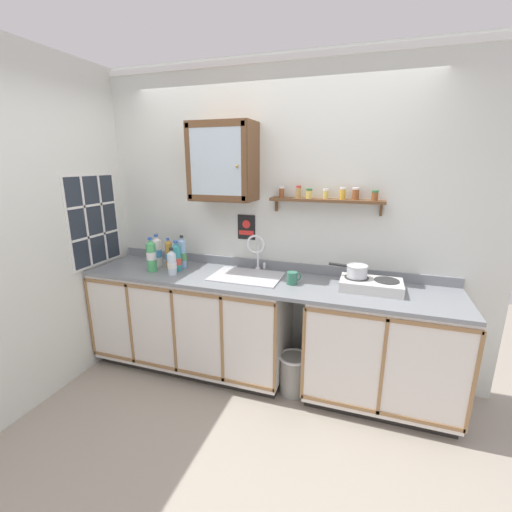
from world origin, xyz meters
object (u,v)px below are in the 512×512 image
Objects in this scene: sink at (248,279)px; wall_cabinet at (223,162)px; bottle_water_clear_2 at (172,263)px; warning_sign at (246,227)px; bottle_juice_amber_3 at (169,254)px; bottle_soda_green_1 at (151,256)px; mug at (292,278)px; hot_plate_stove at (371,285)px; bottle_detergent_teal_5 at (177,258)px; bottle_water_blue_0 at (182,253)px; saucepan at (357,271)px; bottle_opaque_white_4 at (157,252)px; trash_bin at (294,373)px.

sink is 1.00m from wall_cabinet.
bottle_water_clear_2 is 1.07× the size of warning_sign.
bottle_soda_green_1 is at bearing -124.09° from bottle_juice_amber_3.
hot_plate_stove is at bearing 5.42° from mug.
bottle_water_clear_2 is at bearing -80.84° from bottle_detergent_teal_5.
bottle_water_blue_0 is 0.48× the size of wall_cabinet.
bottle_water_blue_0 is at bearing 42.46° from bottle_soda_green_1.
bottle_soda_green_1 reaches higher than hot_plate_stove.
sink is 2.63× the size of warning_sign.
saucepan is at bearing 4.85° from bottle_soda_green_1.
bottle_water_blue_0 is 0.24m from bottle_opaque_white_4.
hot_plate_stove is 0.15m from saucepan.
warning_sign reaches higher than bottle_opaque_white_4.
mug is (-0.59, -0.06, 0.01)m from hot_plate_stove.
bottle_opaque_white_4 reaches higher than saucepan.
bottle_water_blue_0 is 2.73× the size of mug.
bottle_juice_amber_3 is 1.17m from mug.
wall_cabinet is (-0.65, 0.18, 0.89)m from mug.
warning_sign is at bearing 21.33° from bottle_water_blue_0.
bottle_soda_green_1 is 0.48× the size of wall_cabinet.
trash_bin is (1.35, -0.16, -0.89)m from bottle_opaque_white_4.
mug reaches higher than trash_bin.
bottle_juice_amber_3 is at bearing -167.66° from wall_cabinet.
bottle_detergent_teal_5 is at bearing -14.50° from bottle_opaque_white_4.
bottle_water_blue_0 is at bearing 173.78° from mug.
trash_bin is at bearing -20.55° from wall_cabinet.
hot_plate_stove is 1.91× the size of bottle_water_clear_2.
bottle_juice_amber_3 is at bearing 55.91° from bottle_soda_green_1.
saucepan is 1.35× the size of warning_sign.
hot_plate_stove is at bearing -5.50° from wall_cabinet.
bottle_soda_green_1 is 0.15m from bottle_opaque_white_4.
trash_bin is (-0.54, -0.14, -0.79)m from hot_plate_stove.
bottle_soda_green_1 is at bearing 179.21° from trash_bin.
hot_plate_stove is at bearing -10.44° from saucepan.
bottle_juice_amber_3 is at bearing 172.84° from trash_bin.
bottle_opaque_white_4 reaches higher than bottle_detergent_teal_5.
bottle_water_clear_2 is at bearing -174.86° from mug.
bottle_soda_green_1 is (-1.85, -0.13, 0.10)m from hot_plate_stove.
hot_plate_stove is 1.76m from bottle_juice_amber_3.
trash_bin is (1.31, -0.02, -0.89)m from bottle_soda_green_1.
bottle_opaque_white_4 is (-1.78, -0.00, 0.00)m from saucepan.
warning_sign reaches higher than bottle_juice_amber_3.
hot_plate_stove is 0.71× the size of wall_cabinet.
hot_plate_stove is at bearing -2.03° from bottle_water_blue_0.
warning_sign is at bearing 38.51° from bottle_water_clear_2.
bottle_juice_amber_3 is at bearing -179.57° from saucepan.
bottle_juice_amber_3 reaches higher than bottle_water_clear_2.
bottle_juice_amber_3 is 1.27× the size of warning_sign.
bottle_water_blue_0 is (-1.65, 0.06, 0.09)m from hot_plate_stove.
bottle_opaque_white_4 is at bearing 165.50° from bottle_detergent_teal_5.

